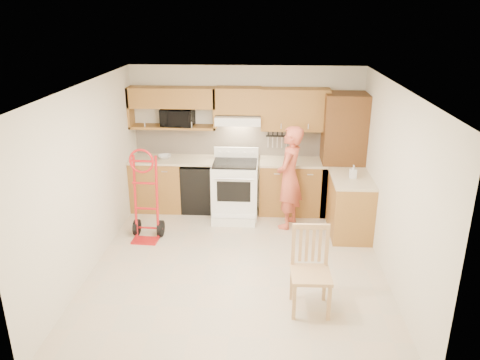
# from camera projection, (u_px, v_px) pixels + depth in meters

# --- Properties ---
(floor) EXTENTS (4.00, 4.50, 0.02)m
(floor) POSITION_uv_depth(u_px,v_px,m) (238.00, 266.00, 6.53)
(floor) COLOR #C1AD90
(floor) RESTS_ON ground
(ceiling) EXTENTS (4.00, 4.50, 0.02)m
(ceiling) POSITION_uv_depth(u_px,v_px,m) (238.00, 86.00, 5.66)
(ceiling) COLOR white
(ceiling) RESTS_ON ground
(wall_back) EXTENTS (4.00, 0.02, 2.50)m
(wall_back) POSITION_uv_depth(u_px,v_px,m) (246.00, 138.00, 8.22)
(wall_back) COLOR beige
(wall_back) RESTS_ON ground
(wall_front) EXTENTS (4.00, 0.02, 2.50)m
(wall_front) POSITION_uv_depth(u_px,v_px,m) (221.00, 275.00, 3.98)
(wall_front) COLOR beige
(wall_front) RESTS_ON ground
(wall_left) EXTENTS (0.02, 4.50, 2.50)m
(wall_left) POSITION_uv_depth(u_px,v_px,m) (88.00, 179.00, 6.21)
(wall_left) COLOR beige
(wall_left) RESTS_ON ground
(wall_right) EXTENTS (0.02, 4.50, 2.50)m
(wall_right) POSITION_uv_depth(u_px,v_px,m) (394.00, 186.00, 5.98)
(wall_right) COLOR beige
(wall_right) RESTS_ON ground
(backsplash) EXTENTS (3.92, 0.03, 0.55)m
(backsplash) POSITION_uv_depth(u_px,v_px,m) (246.00, 141.00, 8.21)
(backsplash) COLOR beige
(backsplash) RESTS_ON wall_back
(lower_cab_left) EXTENTS (0.90, 0.60, 0.90)m
(lower_cab_left) POSITION_uv_depth(u_px,v_px,m) (158.00, 184.00, 8.29)
(lower_cab_left) COLOR #945F28
(lower_cab_left) RESTS_ON ground
(dishwasher) EXTENTS (0.60, 0.60, 0.85)m
(dishwasher) POSITION_uv_depth(u_px,v_px,m) (200.00, 187.00, 8.26)
(dishwasher) COLOR black
(dishwasher) RESTS_ON ground
(lower_cab_right) EXTENTS (1.14, 0.60, 0.90)m
(lower_cab_right) POSITION_uv_depth(u_px,v_px,m) (292.00, 187.00, 8.15)
(lower_cab_right) COLOR #945F28
(lower_cab_right) RESTS_ON ground
(countertop_left) EXTENTS (1.50, 0.63, 0.04)m
(countertop_left) POSITION_uv_depth(u_px,v_px,m) (173.00, 159.00, 8.11)
(countertop_left) COLOR #BBA98D
(countertop_left) RESTS_ON lower_cab_left
(countertop_right) EXTENTS (1.14, 0.63, 0.04)m
(countertop_right) POSITION_uv_depth(u_px,v_px,m) (293.00, 162.00, 7.99)
(countertop_right) COLOR #BBA98D
(countertop_right) RESTS_ON lower_cab_right
(cab_return_right) EXTENTS (0.60, 1.00, 0.90)m
(cab_return_right) POSITION_uv_depth(u_px,v_px,m) (350.00, 207.00, 7.36)
(cab_return_right) COLOR #945F28
(cab_return_right) RESTS_ON ground
(countertop_return) EXTENTS (0.63, 1.00, 0.04)m
(countertop_return) POSITION_uv_depth(u_px,v_px,m) (352.00, 179.00, 7.19)
(countertop_return) COLOR #BBA98D
(countertop_return) RESTS_ON cab_return_right
(pantry_tall) EXTENTS (0.70, 0.60, 2.10)m
(pantry_tall) POSITION_uv_depth(u_px,v_px,m) (342.00, 155.00, 7.90)
(pantry_tall) COLOR #5C3113
(pantry_tall) RESTS_ON ground
(upper_cab_left) EXTENTS (1.50, 0.33, 0.34)m
(upper_cab_left) POSITION_uv_depth(u_px,v_px,m) (172.00, 97.00, 7.87)
(upper_cab_left) COLOR #945F28
(upper_cab_left) RESTS_ON wall_back
(upper_shelf_mw) EXTENTS (1.50, 0.33, 0.04)m
(upper_shelf_mw) POSITION_uv_depth(u_px,v_px,m) (173.00, 127.00, 8.05)
(upper_shelf_mw) COLOR #945F28
(upper_shelf_mw) RESTS_ON wall_back
(upper_cab_center) EXTENTS (0.76, 0.33, 0.44)m
(upper_cab_center) POSITION_uv_depth(u_px,v_px,m) (239.00, 100.00, 7.82)
(upper_cab_center) COLOR #945F28
(upper_cab_center) RESTS_ON wall_back
(upper_cab_right) EXTENTS (1.14, 0.33, 0.70)m
(upper_cab_right) POSITION_uv_depth(u_px,v_px,m) (295.00, 109.00, 7.81)
(upper_cab_right) COLOR #945F28
(upper_cab_right) RESTS_ON wall_back
(range_hood) EXTENTS (0.76, 0.46, 0.14)m
(range_hood) POSITION_uv_depth(u_px,v_px,m) (238.00, 119.00, 7.87)
(range_hood) COLOR white
(range_hood) RESTS_ON wall_back
(knife_strip) EXTENTS (0.40, 0.05, 0.29)m
(knife_strip) POSITION_uv_depth(u_px,v_px,m) (277.00, 139.00, 8.14)
(knife_strip) COLOR black
(knife_strip) RESTS_ON backsplash
(microwave) EXTENTS (0.58, 0.42, 0.30)m
(microwave) POSITION_uv_depth(u_px,v_px,m) (177.00, 117.00, 7.98)
(microwave) COLOR black
(microwave) RESTS_ON upper_shelf_mw
(range) EXTENTS (0.77, 1.01, 1.13)m
(range) POSITION_uv_depth(u_px,v_px,m) (235.00, 185.00, 7.92)
(range) COLOR white
(range) RESTS_ON ground
(person) EXTENTS (0.59, 0.72, 1.69)m
(person) POSITION_uv_depth(u_px,v_px,m) (289.00, 178.00, 7.46)
(person) COLOR #C5543D
(person) RESTS_ON ground
(hand_truck) EXTENTS (0.54, 0.50, 1.32)m
(hand_truck) POSITION_uv_depth(u_px,v_px,m) (144.00, 200.00, 7.08)
(hand_truck) COLOR red
(hand_truck) RESTS_ON ground
(dining_chair) EXTENTS (0.47, 0.51, 1.03)m
(dining_chair) POSITION_uv_depth(u_px,v_px,m) (311.00, 272.00, 5.42)
(dining_chair) COLOR tan
(dining_chair) RESTS_ON ground
(soap_bottle) EXTENTS (0.10, 0.11, 0.21)m
(soap_bottle) POSITION_uv_depth(u_px,v_px,m) (353.00, 172.00, 7.13)
(soap_bottle) COLOR white
(soap_bottle) RESTS_ON countertop_return
(bowl) EXTENTS (0.28, 0.28, 0.06)m
(bowl) POSITION_uv_depth(u_px,v_px,m) (165.00, 157.00, 8.10)
(bowl) COLOR white
(bowl) RESTS_ON countertop_left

